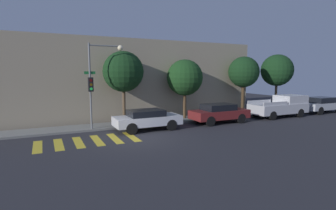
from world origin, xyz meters
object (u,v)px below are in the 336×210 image
Objects in this scene: tree_near_corner at (123,72)px; tree_far_end at (244,72)px; traffic_light_pole at (98,75)px; sedan_far_end at (321,104)px; pickup_truck at (281,106)px; sedan_middle at (219,113)px; tree_midblock at (185,78)px; tree_behind_truck at (277,70)px; sedan_near_corner at (147,119)px.

tree_far_end is at bearing 0.00° from tree_near_corner.
traffic_light_pole is 20.87m from sedan_far_end.
pickup_truck is 1.20× the size of sedan_far_end.
tree_far_end reaches higher than sedan_middle.
pickup_truck is 13.77m from tree_near_corner.
tree_midblock is 10.21m from tree_behind_truck.
tree_far_end reaches higher than sedan_near_corner.
tree_behind_truck reaches higher than sedan_far_end.
pickup_truck is at bearing -180.00° from sedan_far_end.
sedan_far_end is at bearing -10.21° from tree_midblock.
tree_behind_truck is at bearing 3.87° from traffic_light_pole.
tree_midblock is (-8.18, 2.44, 2.46)m from pickup_truck.
pickup_truck is at bearing -16.60° from tree_midblock.
tree_behind_truck reaches higher than tree_near_corner.
tree_far_end reaches higher than sedan_far_end.
tree_midblock reaches higher than pickup_truck.
tree_midblock reaches higher than sedan_middle.
tree_far_end is at bearing 131.10° from pickup_truck.
sedan_middle is at bearing 0.00° from sedan_near_corner.
sedan_far_end reaches higher than sedan_middle.
tree_near_corner reaches higher than sedan_far_end.
tree_midblock is (4.19, 2.44, 2.65)m from sedan_near_corner.
sedan_middle is 0.86× the size of tree_far_end.
sedan_middle is 9.46m from tree_behind_truck.
tree_far_end is 4.14m from tree_behind_truck.
tree_midblock is at bearing 180.00° from tree_behind_truck.
traffic_light_pole reaches higher than tree_behind_truck.
tree_midblock is at bearing 163.40° from pickup_truck.
traffic_light_pole is 1.08× the size of tree_far_end.
tree_near_corner is 1.10× the size of tree_midblock.
traffic_light_pole is 1.29× the size of sedan_near_corner.
traffic_light_pole is at bearing 176.47° from sedan_far_end.
pickup_truck is 5.37m from sedan_far_end.
sedan_near_corner is 1.01× the size of sedan_far_end.
tree_near_corner reaches higher than pickup_truck.
sedan_middle is 1.04× the size of sedan_far_end.
tree_near_corner is 15.25m from tree_behind_truck.
sedan_far_end reaches higher than sedan_near_corner.
tree_midblock is (-1.65, 2.44, 2.61)m from sedan_middle.
tree_midblock is at bearing 169.79° from sedan_far_end.
pickup_truck reaches higher than sedan_near_corner.
tree_near_corner is at bearing 172.53° from sedan_far_end.
tree_midblock is (7.09, 1.17, -0.23)m from traffic_light_pole.
tree_midblock is 6.07m from tree_far_end.
tree_far_end is at bearing 13.39° from sedan_near_corner.
tree_near_corner is at bearing 109.37° from sedan_near_corner.
sedan_middle is 5.89m from tree_far_end.
sedan_far_end is 0.89× the size of tree_midblock.
tree_midblock is at bearing 0.00° from tree_near_corner.
sedan_near_corner is 0.98× the size of sedan_middle.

